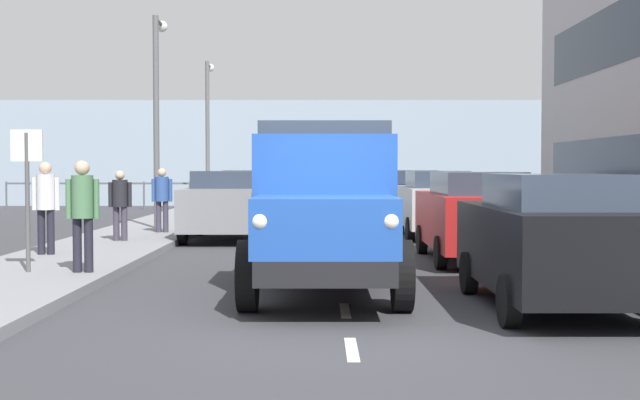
% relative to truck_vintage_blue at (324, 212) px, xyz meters
% --- Properties ---
extents(ground_plane, '(80.00, 80.00, 0.00)m').
position_rel_truck_vintage_blue_xyz_m(ground_plane, '(-0.25, -7.39, -1.18)').
color(ground_plane, '#38383D').
extents(sidewalk_left, '(2.68, 35.98, 0.15)m').
position_rel_truck_vintage_blue_xyz_m(sidewalk_left, '(-5.21, -7.39, -1.10)').
color(sidewalk_left, gray).
rests_on(sidewalk_left, ground_plane).
extents(sidewalk_right, '(2.68, 35.98, 0.15)m').
position_rel_truck_vintage_blue_xyz_m(sidewalk_right, '(4.70, -7.39, -1.10)').
color(sidewalk_right, gray).
rests_on(sidewalk_right, ground_plane).
extents(road_centreline_markings, '(0.12, 32.40, 0.01)m').
position_rel_truck_vintage_blue_xyz_m(road_centreline_markings, '(-0.25, -6.94, -1.17)').
color(road_centreline_markings, silver).
rests_on(road_centreline_markings, ground_plane).
extents(sea_horizon, '(80.00, 0.80, 5.00)m').
position_rel_truck_vintage_blue_xyz_m(sea_horizon, '(-0.25, -28.38, 1.32)').
color(sea_horizon, '#8C9EAD').
rests_on(sea_horizon, ground_plane).
extents(seawall_railing, '(28.08, 0.08, 1.20)m').
position_rel_truck_vintage_blue_xyz_m(seawall_railing, '(-0.25, -24.78, -0.26)').
color(seawall_railing, '#4C5156').
rests_on(seawall_railing, ground_plane).
extents(truck_vintage_blue, '(2.17, 5.64, 2.43)m').
position_rel_truck_vintage_blue_xyz_m(truck_vintage_blue, '(0.00, 0.00, 0.00)').
color(truck_vintage_blue, black).
rests_on(truck_vintage_blue, ground_plane).
extents(car_black_kerbside_near, '(1.88, 4.13, 1.72)m').
position_rel_truck_vintage_blue_xyz_m(car_black_kerbside_near, '(-2.92, 1.12, -0.28)').
color(car_black_kerbside_near, black).
rests_on(car_black_kerbside_near, ground_plane).
extents(car_red_kerbside_1, '(1.87, 4.41, 1.72)m').
position_rel_truck_vintage_blue_xyz_m(car_red_kerbside_1, '(-2.92, -4.39, -0.28)').
color(car_red_kerbside_1, '#B21E1E').
rests_on(car_red_kerbside_1, ground_plane).
extents(car_silver_kerbside_2, '(1.76, 4.23, 1.72)m').
position_rel_truck_vintage_blue_xyz_m(car_silver_kerbside_2, '(-2.92, -9.92, -0.28)').
color(car_silver_kerbside_2, '#B7BABF').
rests_on(car_silver_kerbside_2, ground_plane).
extents(car_navy_kerbside_3, '(1.84, 4.00, 1.72)m').
position_rel_truck_vintage_blue_xyz_m(car_navy_kerbside_3, '(-2.92, -15.78, -0.28)').
color(car_navy_kerbside_3, navy).
rests_on(car_navy_kerbside_3, ground_plane).
extents(car_grey_oppositeside_0, '(1.94, 4.28, 1.72)m').
position_rel_truck_vintage_blue_xyz_m(car_grey_oppositeside_0, '(2.41, -9.20, -0.28)').
color(car_grey_oppositeside_0, slate).
rests_on(car_grey_oppositeside_0, ground_plane).
extents(car_white_oppositeside_1, '(1.95, 4.36, 1.72)m').
position_rel_truck_vintage_blue_xyz_m(car_white_oppositeside_1, '(2.41, -15.91, -0.28)').
color(car_white_oppositeside_1, white).
rests_on(car_white_oppositeside_1, ground_plane).
extents(pedestrian_in_dark_coat, '(0.53, 0.34, 1.76)m').
position_rel_truck_vintage_blue_xyz_m(pedestrian_in_dark_coat, '(3.80, -1.44, 0.01)').
color(pedestrian_in_dark_coat, black).
rests_on(pedestrian_in_dark_coat, sidewalk_right).
extents(pedestrian_by_lamp, '(0.53, 0.34, 1.76)m').
position_rel_truck_vintage_blue_xyz_m(pedestrian_by_lamp, '(5.28, -4.17, 0.01)').
color(pedestrian_by_lamp, black).
rests_on(pedestrian_by_lamp, sidewalk_right).
extents(pedestrian_with_bag, '(0.53, 0.34, 1.59)m').
position_rel_truck_vintage_blue_xyz_m(pedestrian_with_bag, '(4.59, -7.20, -0.10)').
color(pedestrian_with_bag, '#383342').
rests_on(pedestrian_with_bag, sidewalk_right).
extents(pedestrian_couple_a, '(0.53, 0.34, 1.64)m').
position_rel_truck_vintage_blue_xyz_m(pedestrian_couple_a, '(4.11, -9.68, -0.07)').
color(pedestrian_couple_a, '#383342').
rests_on(pedestrian_couple_a, sidewalk_right).
extents(lamp_post_promenade, '(0.32, 1.14, 5.79)m').
position_rel_truck_vintage_blue_xyz_m(lamp_post_promenade, '(4.53, -11.33, 2.47)').
color(lamp_post_promenade, '#59595B').
rests_on(lamp_post_promenade, sidewalk_right).
extents(lamp_post_far, '(0.32, 1.14, 5.85)m').
position_rel_truck_vintage_blue_xyz_m(lamp_post_far, '(4.51, -21.61, 2.50)').
color(lamp_post_far, '#59595B').
rests_on(lamp_post_far, sidewalk_right).
extents(street_sign, '(0.50, 0.07, 2.25)m').
position_rel_truck_vintage_blue_xyz_m(street_sign, '(4.68, -1.49, 0.50)').
color(street_sign, '#4C4C4C').
rests_on(street_sign, sidewalk_right).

